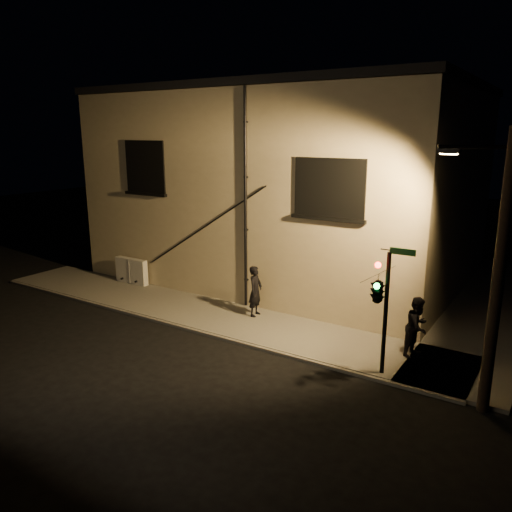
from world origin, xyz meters
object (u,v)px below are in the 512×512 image
Objects in this scene: pedestrian_b at (417,327)px; traffic_signal at (378,289)px; streetlamp_pole at (495,267)px; pedestrian_a at (255,291)px; utility_cabinet at (132,271)px.

pedestrian_b is 0.50× the size of traffic_signal.
pedestrian_a is at bearing 164.65° from streetlamp_pole.
pedestrian_b is at bearing 137.03° from streetlamp_pole.
traffic_signal is at bearing 175.96° from streetlamp_pole.
traffic_signal is at bearing -11.49° from utility_cabinet.
streetlamp_pole is (8.21, -2.25, 2.64)m from pedestrian_a.
traffic_signal is at bearing -117.36° from pedestrian_a.
pedestrian_a is at bearing -3.78° from utility_cabinet.
pedestrian_b is 0.27× the size of streetlamp_pole.
utility_cabinet is 0.25× the size of streetlamp_pole.
pedestrian_a is 5.94m from traffic_signal.
pedestrian_b is (13.06, -0.70, 0.36)m from utility_cabinet.
pedestrian_a reaches higher than utility_cabinet.
pedestrian_a is 0.52× the size of traffic_signal.
utility_cabinet is 12.77m from traffic_signal.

